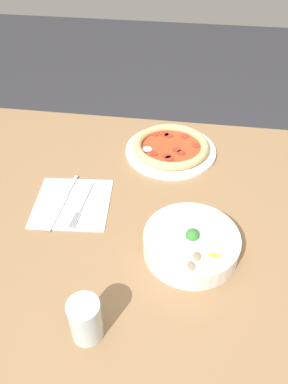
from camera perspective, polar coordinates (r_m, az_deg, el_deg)
The scene contains 8 objects.
ground_plane at distance 1.59m, azimuth 0.94°, elevation -23.91°, with size 8.00×8.00×0.00m, color #333338.
dining_table at distance 1.02m, azimuth 1.35°, elevation -8.42°, with size 1.36×1.01×0.75m.
pizza at distance 1.18m, azimuth 4.09°, elevation 6.73°, with size 0.28×0.28×0.04m.
bowl at distance 0.88m, azimuth 7.21°, elevation -7.65°, with size 0.22×0.22×0.07m.
napkin at distance 1.03m, azimuth -10.87°, elevation -1.67°, with size 0.22×0.22×0.00m.
fork at distance 1.02m, azimuth -9.26°, elevation -1.61°, with size 0.02×0.18×0.00m.
knife at distance 1.04m, azimuth -12.03°, elevation -1.03°, with size 0.02×0.22×0.01m.
glass at distance 0.75m, azimuth -8.91°, elevation -18.66°, with size 0.06×0.06×0.10m.
Camera 1 is at (-0.07, 0.65, 1.45)m, focal length 35.00 mm.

